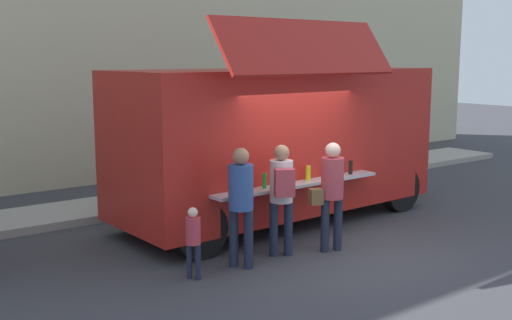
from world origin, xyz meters
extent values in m
plane|color=#38383D|center=(0.00, 0.00, 0.00)|extent=(60.00, 60.00, 0.00)
cube|color=#9E998E|center=(-3.51, 4.52, 0.07)|extent=(28.00, 1.60, 0.15)
cube|color=#AE2019|center=(0.49, 1.92, 1.58)|extent=(6.33, 2.49, 2.57)
cube|color=#AE2019|center=(-0.08, 0.44, 3.25)|extent=(3.46, 0.79, 0.89)
cube|color=black|center=(-0.10, 0.82, 1.89)|extent=(3.27, 0.21, 1.16)
cube|color=#B7B7BC|center=(-0.09, 0.60, 0.99)|extent=(3.45, 0.47, 0.05)
cylinder|color=orange|center=(-1.31, 0.51, 1.12)|extent=(0.07, 0.07, 0.21)
cylinder|color=green|center=(-0.83, 0.59, 1.14)|extent=(0.06, 0.06, 0.25)
cylinder|color=white|center=(-0.32, 0.64, 1.12)|extent=(0.07, 0.07, 0.20)
cylinder|color=yellow|center=(0.16, 0.66, 1.14)|extent=(0.08, 0.08, 0.25)
cylinder|color=yellow|center=(0.62, 0.68, 1.11)|extent=(0.06, 0.06, 0.19)
cylinder|color=black|center=(1.14, 0.63, 1.14)|extent=(0.07, 0.07, 0.24)
cube|color=black|center=(3.57, 2.02, 2.05)|extent=(0.15, 1.94, 1.13)
cylinder|color=black|center=(2.88, 2.99, 0.45)|extent=(0.90, 0.28, 0.90)
cylinder|color=black|center=(2.95, 1.01, 0.45)|extent=(0.90, 0.28, 0.90)
cylinder|color=black|center=(-1.97, 2.82, 0.45)|extent=(0.90, 0.28, 0.90)
cylinder|color=black|center=(-1.90, 0.85, 0.45)|extent=(0.90, 0.28, 0.90)
cylinder|color=#2F6039|center=(4.75, 4.22, 0.51)|extent=(0.60, 0.60, 1.01)
cylinder|color=#1E2336|center=(-0.12, -0.07, 0.43)|extent=(0.14, 0.14, 0.87)
cylinder|color=#1E2336|center=(0.11, -0.13, 0.43)|extent=(0.14, 0.14, 0.87)
cylinder|color=#AA3A44|center=(-0.01, -0.10, 1.19)|extent=(0.36, 0.36, 0.65)
sphere|color=beige|center=(-0.01, -0.10, 1.64)|extent=(0.24, 0.24, 0.24)
cube|color=brown|center=(-0.28, -0.02, 0.92)|extent=(0.24, 0.20, 0.25)
cylinder|color=#1D2437|center=(-0.91, 0.25, 0.43)|extent=(0.14, 0.14, 0.86)
cylinder|color=#1D2437|center=(-0.70, 0.14, 0.43)|extent=(0.14, 0.14, 0.86)
cylinder|color=silver|center=(-0.80, 0.20, 1.19)|extent=(0.36, 0.36, 0.65)
sphere|color=#9B6F50|center=(-0.80, 0.20, 1.64)|extent=(0.24, 0.24, 0.24)
cube|color=#AF3843|center=(-0.94, -0.04, 1.22)|extent=(0.35, 0.31, 0.42)
cylinder|color=#1C2338|center=(-1.69, 0.21, 0.44)|extent=(0.14, 0.14, 0.88)
cylinder|color=#1C2338|center=(-1.57, 0.01, 0.44)|extent=(0.14, 0.14, 0.88)
cylinder|color=#2E4A8A|center=(-1.63, 0.11, 1.21)|extent=(0.37, 0.37, 0.67)
sphere|color=#A46D4E|center=(-1.63, 0.11, 1.67)|extent=(0.25, 0.25, 0.25)
cylinder|color=#1E2338|center=(-2.49, 0.17, 0.25)|extent=(0.08, 0.08, 0.51)
cylinder|color=#1E2338|center=(-2.42, 0.05, 0.25)|extent=(0.08, 0.08, 0.51)
cylinder|color=#BA3644|center=(-2.45, 0.11, 0.70)|extent=(0.21, 0.21, 0.38)
sphere|color=beige|center=(-2.45, 0.11, 0.96)|extent=(0.14, 0.14, 0.14)
camera|label=1|loc=(-6.78, -7.14, 3.09)|focal=43.77mm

